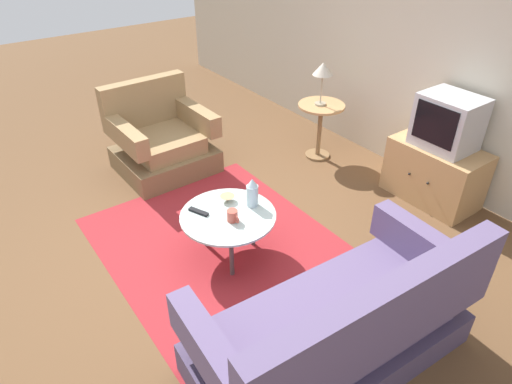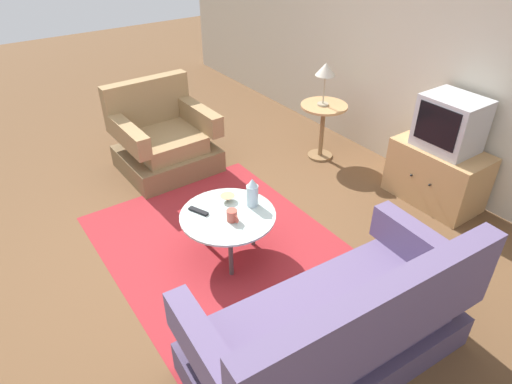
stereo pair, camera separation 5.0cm
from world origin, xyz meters
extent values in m
plane|color=brown|center=(0.00, 0.00, 0.00)|extent=(16.00, 16.00, 0.00)
cube|color=#BCB29E|center=(0.00, 2.48, 1.35)|extent=(9.00, 0.12, 2.70)
cube|color=maroon|center=(0.13, 0.05, 0.00)|extent=(2.50, 1.81, 0.00)
cube|color=brown|center=(-1.47, 0.27, 0.12)|extent=(0.88, 0.97, 0.24)
cube|color=#93754C|center=(-1.47, 0.27, 0.33)|extent=(0.74, 0.69, 0.18)
cube|color=#93754C|center=(-1.83, 0.26, 0.67)|extent=(0.16, 0.95, 0.50)
cube|color=#93754C|center=(-1.46, -0.14, 0.53)|extent=(0.86, 0.16, 0.22)
cube|color=#93754C|center=(-1.48, 0.67, 0.53)|extent=(0.86, 0.16, 0.22)
cube|color=#4B3E5C|center=(1.33, 0.02, 0.12)|extent=(0.96, 1.79, 0.24)
cube|color=#5B4C70|center=(1.33, 0.02, 0.33)|extent=(0.80, 1.50, 0.18)
cube|color=#5B4C70|center=(1.69, 0.00, 0.68)|extent=(0.24, 1.75, 0.52)
cube|color=#5B4C70|center=(1.38, 0.82, 0.55)|extent=(0.86, 0.19, 0.25)
cube|color=#5B4C70|center=(1.29, -0.78, 0.55)|extent=(0.86, 0.19, 0.25)
cylinder|color=#B2C6C1|center=(0.13, 0.05, 0.41)|extent=(0.77, 0.77, 0.02)
cylinder|color=#4C4742|center=(0.14, 0.29, 0.20)|extent=(0.04, 0.04, 0.40)
cylinder|color=#4C4742|center=(-0.09, -0.04, 0.20)|extent=(0.04, 0.04, 0.40)
cylinder|color=#4C4742|center=(0.34, -0.06, 0.20)|extent=(0.04, 0.04, 0.40)
cylinder|color=tan|center=(-0.71, 1.82, 0.62)|extent=(0.51, 0.51, 0.02)
cylinder|color=brown|center=(-0.71, 1.82, 0.30)|extent=(0.05, 0.05, 0.61)
cylinder|color=brown|center=(-0.71, 1.82, 0.01)|extent=(0.28, 0.28, 0.02)
cube|color=tan|center=(0.59, 2.13, 0.29)|extent=(0.86, 0.49, 0.57)
sphere|color=black|center=(0.48, 1.87, 0.32)|extent=(0.02, 0.02, 0.02)
sphere|color=black|center=(0.69, 1.87, 0.32)|extent=(0.02, 0.02, 0.02)
cube|color=#B7B7BC|center=(0.59, 2.15, 0.82)|extent=(0.51, 0.42, 0.49)
cube|color=black|center=(0.59, 1.93, 0.85)|extent=(0.41, 0.01, 0.35)
cylinder|color=#9E937A|center=(-0.72, 1.80, 0.64)|extent=(0.12, 0.12, 0.02)
cylinder|color=#9E937A|center=(-0.72, 1.80, 0.81)|extent=(0.02, 0.02, 0.31)
cone|color=beige|center=(-0.72, 1.80, 1.03)|extent=(0.21, 0.21, 0.13)
cylinder|color=silver|center=(0.14, 0.29, 0.51)|extent=(0.10, 0.10, 0.18)
cone|color=silver|center=(0.14, 0.29, 0.63)|extent=(0.09, 0.09, 0.07)
cylinder|color=#B74C3D|center=(0.22, 0.04, 0.46)|extent=(0.08, 0.08, 0.09)
torus|color=#B74C3D|center=(0.27, 0.04, 0.46)|extent=(0.06, 0.01, 0.06)
cone|color=tan|center=(-0.03, 0.15, 0.44)|extent=(0.12, 0.12, 0.05)
cube|color=black|center=(-0.03, -0.12, 0.42)|extent=(0.18, 0.11, 0.02)
camera|label=1|loc=(2.57, -1.45, 2.51)|focal=31.40mm
camera|label=2|loc=(2.60, -1.41, 2.51)|focal=31.40mm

